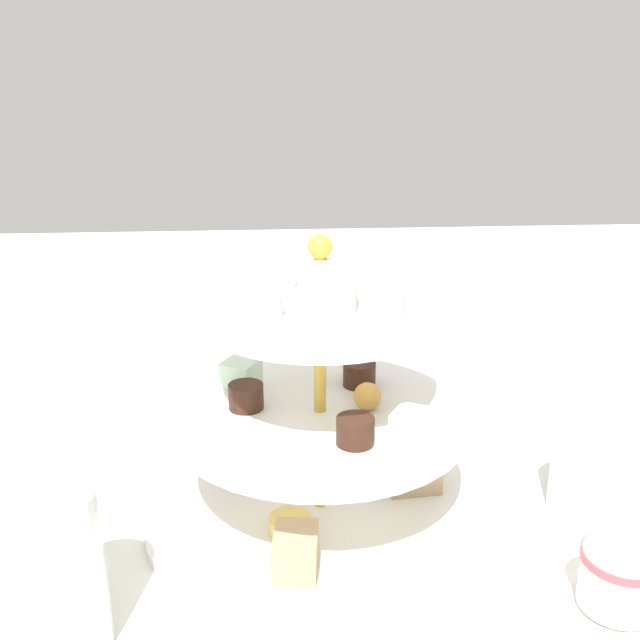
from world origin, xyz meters
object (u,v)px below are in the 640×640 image
(butter_knife_left, at_px, (120,420))
(tiered_serving_stand, at_px, (320,437))
(teacup_with_saucer, at_px, (619,583))
(water_glass_tall_right, at_px, (53,573))
(water_glass_short_left, at_px, (587,473))

(butter_knife_left, bearing_deg, tiered_serving_stand, 92.95)
(teacup_with_saucer, bearing_deg, tiered_serving_stand, -123.37)
(water_glass_tall_right, xyz_separation_m, butter_knife_left, (-0.34, -0.02, -0.06))
(water_glass_short_left, xyz_separation_m, teacup_with_saucer, (0.13, -0.03, -0.01))
(water_glass_short_left, relative_size, butter_knife_left, 0.45)
(tiered_serving_stand, relative_size, teacup_with_saucer, 3.44)
(water_glass_tall_right, bearing_deg, teacup_with_saucer, 91.10)
(water_glass_tall_right, distance_m, water_glass_short_left, 0.45)
(butter_knife_left, bearing_deg, water_glass_short_left, 111.09)
(teacup_with_saucer, bearing_deg, butter_knife_left, -128.33)
(tiered_serving_stand, relative_size, water_glass_short_left, 4.05)
(butter_knife_left, bearing_deg, teacup_with_saucer, 97.24)
(water_glass_tall_right, height_order, water_glass_short_left, water_glass_tall_right)
(water_glass_short_left, distance_m, teacup_with_saucer, 0.13)
(tiered_serving_stand, bearing_deg, water_glass_short_left, 87.71)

